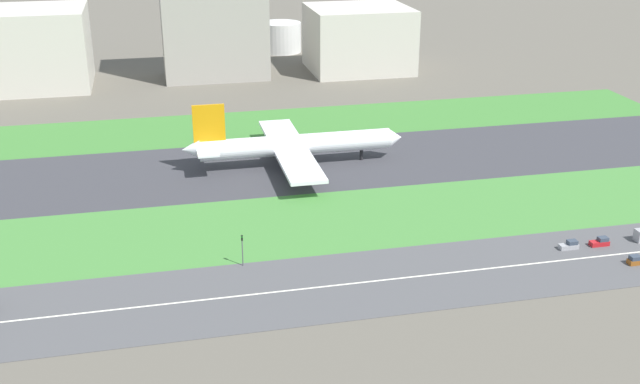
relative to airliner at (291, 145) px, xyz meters
name	(u,v)px	position (x,y,z in m)	size (l,w,h in m)	color
ground_plane	(290,165)	(-0.34, 0.00, -6.23)	(800.00, 800.00, 0.00)	#5B564C
runway	(290,165)	(-0.34, 0.00, -6.18)	(280.00, 46.00, 0.10)	#38383D
grass_median_north	(268,125)	(-0.34, 41.00, -6.18)	(280.00, 36.00, 0.10)	#3D7A33
grass_median_south	(321,221)	(-0.34, -41.00, -6.18)	(280.00, 36.00, 0.10)	#427F38
highway	(355,283)	(-0.34, -73.00, -6.18)	(280.00, 28.00, 0.10)	#4C4C4F
highway_centerline	(355,283)	(-0.34, -73.00, -6.13)	(266.00, 0.50, 0.01)	silver
airliner	(291,145)	(0.00, 0.00, 0.00)	(65.00, 56.00, 19.70)	white
car_4	(569,245)	(51.39, -68.00, -5.31)	(4.40, 1.80, 2.00)	#99999E
car_1	(600,242)	(59.12, -68.00, -5.31)	(4.40, 1.80, 2.00)	#B2191E
car_2	(637,260)	(61.91, -78.00, -5.31)	(4.40, 1.80, 2.00)	brown
traffic_light	(242,248)	(-21.92, -60.01, -1.94)	(0.36, 0.50, 7.20)	#4C4C51
terminal_building	(13,49)	(-90.34, 114.00, 9.32)	(57.80, 39.00, 31.11)	beige
hangar_building	(213,10)	(-10.76, 114.00, 21.72)	(42.74, 24.58, 55.90)	#9E998E
office_tower	(359,39)	(51.36, 114.00, 7.41)	(42.54, 37.67, 27.28)	beige
fuel_tank_west	(281,37)	(24.86, 159.00, 0.84)	(19.43, 19.43, 14.15)	silver
fuel_tank_centre	(345,34)	(57.04, 159.00, 1.26)	(18.52, 18.52, 14.99)	silver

